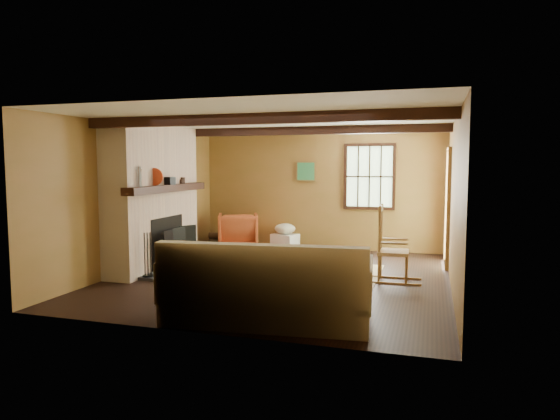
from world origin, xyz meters
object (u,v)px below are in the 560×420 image
(rocking_chair, at_px, (390,249))
(laundry_basket, at_px, (285,241))
(fireplace, at_px, (154,203))
(sofa, at_px, (268,292))
(armchair, at_px, (238,231))

(rocking_chair, relative_size, laundry_basket, 2.29)
(fireplace, relative_size, sofa, 1.01)
(sofa, xyz_separation_m, armchair, (-2.10, 4.36, 0.04))
(rocking_chair, bearing_deg, laundry_basket, 43.27)
(rocking_chair, distance_m, armchair, 3.81)
(fireplace, height_order, sofa, fireplace)
(rocking_chair, height_order, laundry_basket, rocking_chair)
(rocking_chair, xyz_separation_m, sofa, (-1.14, -2.36, -0.15))
(sofa, distance_m, laundry_basket, 4.88)
(fireplace, distance_m, armchair, 2.38)
(sofa, xyz_separation_m, laundry_basket, (-1.20, 4.73, -0.18))
(sofa, bearing_deg, laundry_basket, 98.29)
(sofa, relative_size, armchair, 2.91)
(armchair, bearing_deg, sofa, 94.02)
(fireplace, xyz_separation_m, rocking_chair, (3.86, 0.18, -0.62))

